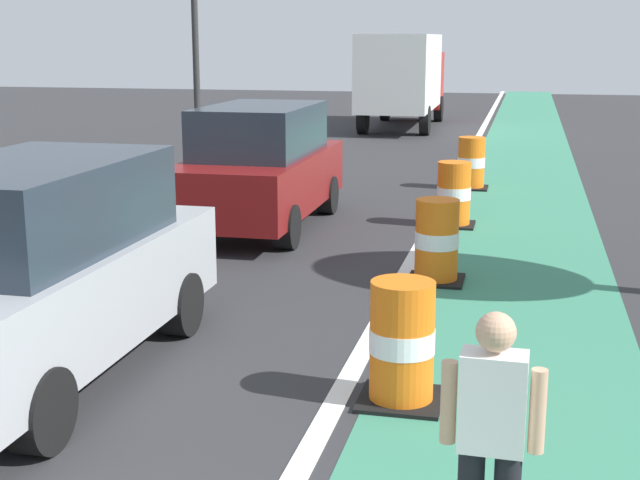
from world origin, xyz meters
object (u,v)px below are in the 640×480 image
(parked_suv_second, at_px, (261,166))
(traffic_barrel_mid, at_px, (437,242))
(parked_suv_nearest, at_px, (36,270))
(traffic_light_corner, at_px, (195,19))
(traffic_barrel_far, at_px, (471,164))
(delivery_truck_down_block, at_px, (403,75))
(skateboarder_on_lane, at_px, (491,447))
(traffic_barrel_back, at_px, (454,195))
(traffic_barrel_front, at_px, (402,344))

(parked_suv_second, distance_m, traffic_barrel_mid, 4.26)
(parked_suv_nearest, xyz_separation_m, traffic_light_corner, (-2.67, 11.28, 2.47))
(traffic_barrel_far, relative_size, delivery_truck_down_block, 0.14)
(skateboarder_on_lane, height_order, traffic_light_corner, traffic_light_corner)
(traffic_barrel_far, bearing_deg, traffic_light_corner, -175.63)
(delivery_truck_down_block, xyz_separation_m, traffic_light_corner, (-2.69, -13.03, 1.65))
(traffic_barrel_back, height_order, traffic_light_corner, traffic_light_corner)
(traffic_barrel_front, xyz_separation_m, traffic_barrel_back, (-0.19, 7.64, 0.00))
(traffic_barrel_far, height_order, traffic_light_corner, traffic_light_corner)
(traffic_barrel_far, bearing_deg, skateboarder_on_lane, -85.97)
(skateboarder_on_lane, distance_m, traffic_light_corner, 15.61)
(traffic_barrel_back, bearing_deg, traffic_barrel_far, 89.43)
(parked_suv_second, bearing_deg, traffic_barrel_mid, -40.69)
(delivery_truck_down_block, bearing_deg, traffic_barrel_front, -82.09)
(traffic_barrel_front, distance_m, traffic_barrel_far, 11.57)
(parked_suv_nearest, relative_size, traffic_barrel_far, 4.22)
(skateboarder_on_lane, height_order, parked_suv_nearest, parked_suv_nearest)
(traffic_barrel_far, distance_m, traffic_light_corner, 6.62)
(skateboarder_on_lane, bearing_deg, traffic_barrel_mid, 98.21)
(traffic_barrel_back, distance_m, traffic_barrel_far, 3.92)
(parked_suv_second, xyz_separation_m, traffic_barrel_front, (3.31, -6.78, -0.50))
(traffic_barrel_front, bearing_deg, delivery_truck_down_block, 97.91)
(parked_suv_nearest, relative_size, traffic_barrel_mid, 4.22)
(skateboarder_on_lane, relative_size, parked_suv_second, 0.37)
(parked_suv_second, bearing_deg, traffic_light_corner, 122.24)
(traffic_barrel_front, distance_m, delivery_truck_down_block, 24.41)
(traffic_barrel_mid, height_order, traffic_barrel_far, same)
(traffic_barrel_mid, relative_size, delivery_truck_down_block, 0.14)
(traffic_barrel_back, relative_size, delivery_truck_down_block, 0.14)
(parked_suv_nearest, distance_m, traffic_barrel_front, 3.42)
(traffic_barrel_back, distance_m, traffic_light_corner, 7.43)
(parked_suv_nearest, bearing_deg, traffic_barrel_front, 2.74)
(parked_suv_second, distance_m, delivery_truck_down_block, 17.38)
(parked_suv_second, relative_size, traffic_barrel_back, 4.23)
(traffic_barrel_front, bearing_deg, traffic_barrel_far, 90.73)
(parked_suv_nearest, height_order, traffic_barrel_front, parked_suv_nearest)
(traffic_barrel_mid, xyz_separation_m, traffic_barrel_far, (-0.04, 7.54, 0.00))
(traffic_barrel_front, bearing_deg, parked_suv_nearest, -177.26)
(delivery_truck_down_block, bearing_deg, parked_suv_second, -89.86)
(traffic_light_corner, bearing_deg, parked_suv_second, -57.76)
(skateboarder_on_lane, relative_size, traffic_barrel_front, 1.55)
(traffic_barrel_front, relative_size, delivery_truck_down_block, 0.14)
(skateboarder_on_lane, height_order, parked_suv_second, parked_suv_second)
(skateboarder_on_lane, relative_size, traffic_barrel_back, 1.55)
(traffic_barrel_far, bearing_deg, parked_suv_second, -123.48)
(parked_suv_second, height_order, traffic_barrel_front, parked_suv_second)
(traffic_barrel_mid, height_order, traffic_light_corner, traffic_light_corner)
(traffic_barrel_back, xyz_separation_m, traffic_barrel_far, (0.04, 3.92, 0.00))
(parked_suv_nearest, distance_m, traffic_barrel_back, 8.45)
(traffic_barrel_back, height_order, traffic_barrel_far, same)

